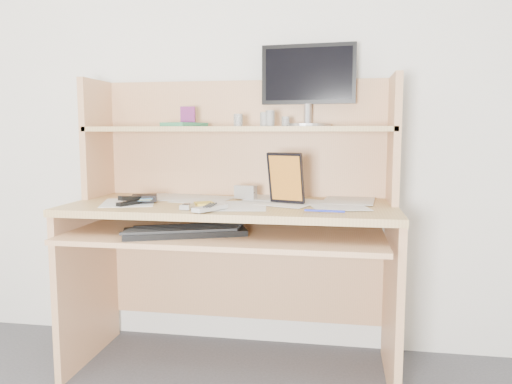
% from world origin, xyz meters
% --- Properties ---
extents(back_wall, '(3.60, 0.04, 2.50)m').
position_xyz_m(back_wall, '(0.00, 1.80, 1.25)').
color(back_wall, silver).
rests_on(back_wall, floor).
extents(desk, '(1.40, 0.70, 1.30)m').
position_xyz_m(desk, '(0.00, 1.56, 0.69)').
color(desk, tan).
rests_on(desk, floor).
extents(paper_clutter, '(1.32, 0.54, 0.01)m').
position_xyz_m(paper_clutter, '(0.00, 1.48, 0.75)').
color(paper_clutter, white).
rests_on(paper_clutter, desk).
extents(keyboard, '(0.51, 0.33, 0.03)m').
position_xyz_m(keyboard, '(-0.14, 1.27, 0.67)').
color(keyboard, black).
rests_on(keyboard, desk).
extents(tv_remote, '(0.12, 0.16, 0.02)m').
position_xyz_m(tv_remote, '(-0.04, 1.25, 0.76)').
color(tv_remote, '#A7A8A2').
rests_on(tv_remote, paper_clutter).
extents(flip_phone, '(0.04, 0.08, 0.02)m').
position_xyz_m(flip_phone, '(-0.14, 1.29, 0.77)').
color(flip_phone, '#AAAAAC').
rests_on(flip_phone, paper_clutter).
extents(stapler, '(0.07, 0.12, 0.03)m').
position_xyz_m(stapler, '(-0.41, 1.35, 0.77)').
color(stapler, black).
rests_on(stapler, paper_clutter).
extents(wallet, '(0.13, 0.12, 0.03)m').
position_xyz_m(wallet, '(-0.39, 1.45, 0.77)').
color(wallet, black).
rests_on(wallet, paper_clutter).
extents(sticky_note_pad, '(0.10, 0.10, 0.01)m').
position_xyz_m(sticky_note_pad, '(-0.11, 1.42, 0.76)').
color(sticky_note_pad, gold).
rests_on(sticky_note_pad, desk).
extents(digital_camera, '(0.11, 0.06, 0.06)m').
position_xyz_m(digital_camera, '(0.04, 1.60, 0.79)').
color(digital_camera, '#A8A8AA').
rests_on(digital_camera, paper_clutter).
extents(game_case, '(0.15, 0.06, 0.22)m').
position_xyz_m(game_case, '(0.23, 1.48, 0.86)').
color(game_case, black).
rests_on(game_case, paper_clutter).
extents(blue_pen, '(0.15, 0.02, 0.01)m').
position_xyz_m(blue_pen, '(0.40, 1.27, 0.76)').
color(blue_pen, '#1622AC').
rests_on(blue_pen, paper_clutter).
extents(card_box, '(0.07, 0.03, 0.09)m').
position_xyz_m(card_box, '(-0.24, 1.64, 1.13)').
color(card_box, maroon).
rests_on(card_box, desk).
extents(shelf_book, '(0.19, 0.22, 0.02)m').
position_xyz_m(shelf_book, '(-0.25, 1.62, 1.09)').
color(shelf_book, '#338051').
rests_on(shelf_book, desk).
extents(chip_stack_a, '(0.05, 0.05, 0.06)m').
position_xyz_m(chip_stack_a, '(0.01, 1.60, 1.11)').
color(chip_stack_a, black).
rests_on(chip_stack_a, desk).
extents(chip_stack_b, '(0.04, 0.04, 0.06)m').
position_xyz_m(chip_stack_b, '(0.12, 1.59, 1.11)').
color(chip_stack_b, silver).
rests_on(chip_stack_b, desk).
extents(chip_stack_c, '(0.05, 0.05, 0.04)m').
position_xyz_m(chip_stack_c, '(0.22, 1.62, 1.10)').
color(chip_stack_c, black).
rests_on(chip_stack_c, desk).
extents(chip_stack_d, '(0.05, 0.05, 0.07)m').
position_xyz_m(chip_stack_d, '(0.15, 1.59, 1.12)').
color(chip_stack_d, silver).
rests_on(chip_stack_d, desk).
extents(monitor, '(0.43, 0.22, 0.37)m').
position_xyz_m(monitor, '(0.31, 1.72, 1.28)').
color(monitor, '#A8A8AD').
rests_on(monitor, desk).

